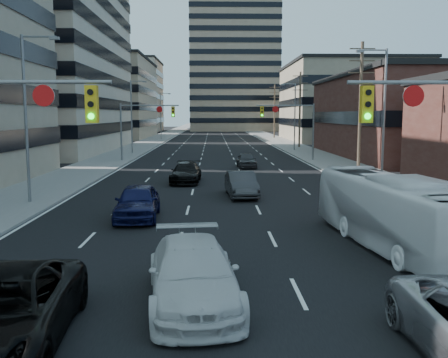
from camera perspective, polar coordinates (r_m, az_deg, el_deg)
road_surface at (r=137.10m, az=-1.09°, el=5.34°), size 18.00×300.00×0.02m
sidewalk_left at (r=137.54m, az=-5.91°, el=5.33°), size 5.00×300.00×0.15m
sidewalk_right at (r=137.62m, az=3.72°, el=5.36°), size 5.00×300.00×0.15m
office_left_mid at (r=72.64m, az=-23.41°, el=14.01°), size 26.00×34.00×28.00m
office_left_far at (r=109.61m, az=-13.84°, el=8.80°), size 20.00×30.00×16.00m
storefront_right_mid at (r=62.07m, az=22.12°, el=6.50°), size 20.00×30.00×9.00m
office_right_far at (r=98.41m, az=13.88°, el=8.40°), size 22.00×28.00×14.00m
apartment_tower at (r=159.00m, az=1.10°, el=16.09°), size 26.00×26.00×58.00m
bg_block_left at (r=149.65m, az=-12.04°, el=9.17°), size 24.00×24.00×20.00m
bg_block_right at (r=140.83m, az=12.16°, el=7.66°), size 22.00×22.00×12.00m
signal_far_left at (r=52.50m, az=-9.21°, el=6.67°), size 6.09×0.33×6.00m
signal_far_right at (r=52.66m, az=7.71°, el=6.70°), size 6.09×0.33×6.00m
utility_pole_block at (r=44.87m, az=15.33°, el=8.29°), size 2.20×0.28×11.00m
utility_pole_midblock at (r=74.12m, az=8.66°, el=8.00°), size 2.20×0.28×11.00m
utility_pole_distant at (r=103.80m, az=5.79°, el=7.84°), size 2.20×0.28×11.00m
streetlight_left_near at (r=28.74m, az=-21.46°, el=7.27°), size 2.03×0.22×9.00m
streetlight_left_mid at (r=62.79m, az=-10.39°, el=7.43°), size 2.03×0.22×9.00m
streetlight_left_far at (r=97.51m, az=-7.14°, el=7.42°), size 2.03×0.22×9.00m
streetlight_right_near at (r=33.81m, az=17.59°, el=7.37°), size 2.03×0.22×9.00m
streetlight_right_far at (r=67.89m, az=7.97°, el=7.46°), size 2.03×0.22×9.00m
black_pickup at (r=11.58m, az=-24.16°, el=-13.70°), size 3.08×5.98×1.61m
white_van at (r=13.05m, az=-3.56°, el=-10.72°), size 2.80×5.69×1.59m
transit_bus at (r=19.07m, az=18.75°, el=-3.59°), size 3.40×9.89×2.70m
sedan_blue at (r=23.61m, az=-9.85°, el=-2.58°), size 2.13×4.84×1.62m
sedan_grey_center at (r=29.64m, az=1.99°, el=-0.60°), size 1.92×4.62×1.49m
sedan_black_far at (r=35.77m, az=-4.37°, el=0.72°), size 2.22×5.04×1.44m
sedan_grey_right at (r=45.86m, az=2.57°, el=2.16°), size 1.80×4.16×1.40m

